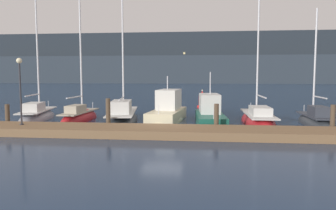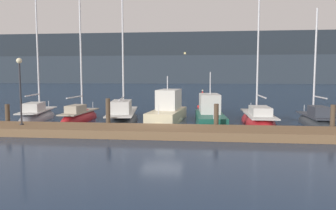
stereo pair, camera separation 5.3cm
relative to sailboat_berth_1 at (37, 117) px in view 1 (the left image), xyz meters
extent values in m
plane|color=#192D4C|center=(10.02, -3.64, -0.13)|extent=(400.00, 400.00, 0.00)
cube|color=brown|center=(10.02, -5.65, 0.09)|extent=(27.00, 2.80, 0.45)
cylinder|color=#4C3D2D|center=(0.14, -4.00, 0.61)|extent=(0.28, 0.28, 1.49)
cylinder|color=#4C3D2D|center=(6.73, -4.00, 0.82)|extent=(0.28, 0.28, 1.91)
cylinder|color=#4C3D2D|center=(13.32, -4.00, 0.69)|extent=(0.28, 0.28, 1.65)
cylinder|color=#4C3D2D|center=(19.91, -4.00, 0.70)|extent=(0.28, 0.28, 1.66)
ellipsoid|color=gray|center=(-0.01, 0.05, -0.13)|extent=(2.95, 6.56, 1.40)
cube|color=silver|center=(-0.01, 0.05, 0.53)|extent=(2.48, 5.51, 0.08)
cube|color=silver|center=(0.13, -0.69, 0.87)|extent=(1.45, 2.19, 0.61)
cylinder|color=silver|center=(-0.10, 0.55, 4.80)|extent=(0.12, 0.12, 8.53)
cylinder|color=silver|center=(0.16, -0.90, 1.76)|extent=(0.62, 2.91, 0.09)
cylinder|color=silver|center=(-0.53, 2.92, 0.78)|extent=(0.04, 0.04, 0.50)
ellipsoid|color=red|center=(3.57, -0.58, -0.13)|extent=(1.68, 5.72, 1.67)
cube|color=#A39984|center=(3.57, -0.58, 0.54)|extent=(1.41, 4.80, 0.08)
cube|color=#A39984|center=(3.55, -1.26, 0.83)|extent=(0.95, 1.84, 0.51)
cylinder|color=silver|center=(3.59, -0.13, 4.55)|extent=(0.12, 0.12, 8.03)
cylinder|color=silver|center=(3.55, -1.39, 1.66)|extent=(0.17, 2.52, 0.09)
cylinder|color=silver|center=(3.66, 2.03, 0.79)|extent=(0.04, 0.04, 0.50)
ellipsoid|color=#2D3338|center=(6.68, -0.18, -0.13)|extent=(3.32, 8.40, 1.11)
cube|color=silver|center=(6.68, -0.18, 0.54)|extent=(2.79, 7.05, 0.08)
cube|color=silver|center=(6.83, -1.14, 1.00)|extent=(1.65, 2.78, 0.84)
cylinder|color=silver|center=(6.58, 0.47, 6.21)|extent=(0.12, 0.12, 11.33)
cylinder|color=silver|center=(6.81, -1.01, 1.56)|extent=(0.54, 2.97, 0.09)
cylinder|color=silver|center=(6.12, 3.54, 0.79)|extent=(0.04, 0.04, 0.50)
ellipsoid|color=beige|center=(9.93, 0.02, -0.13)|extent=(2.75, 6.42, 1.24)
cube|color=beige|center=(9.93, 0.02, 0.28)|extent=(2.52, 5.78, 0.82)
cube|color=silver|center=(9.99, 0.64, 1.41)|extent=(1.72, 2.88, 1.46)
cube|color=black|center=(10.12, 1.88, 1.63)|extent=(1.29, 0.41, 0.65)
cylinder|color=silver|center=(9.94, 0.15, 2.64)|extent=(0.07, 0.07, 0.99)
cylinder|color=silver|center=(9.66, -2.58, 0.98)|extent=(0.04, 0.04, 0.60)
ellipsoid|color=#195647|center=(13.02, -0.40, -0.13)|extent=(2.41, 6.72, 1.00)
cube|color=#195647|center=(13.02, -0.40, 0.19)|extent=(2.21, 6.05, 0.64)
cube|color=silver|center=(12.98, 0.26, 1.18)|extent=(1.54, 2.99, 1.34)
cube|color=black|center=(12.90, 1.58, 1.38)|extent=(1.21, 0.34, 0.60)
cylinder|color=silver|center=(13.01, -0.27, 2.63)|extent=(0.07, 0.07, 1.57)
cylinder|color=silver|center=(13.19, -3.17, 0.81)|extent=(0.04, 0.04, 0.60)
ellipsoid|color=red|center=(16.35, -0.10, -0.13)|extent=(2.07, 7.47, 1.55)
cube|color=silver|center=(16.35, -0.10, 0.49)|extent=(1.74, 6.27, 0.08)
cube|color=silver|center=(16.35, -1.00, 0.81)|extent=(1.24, 2.39, 0.55)
cylinder|color=silver|center=(16.35, 0.49, 5.05)|extent=(0.12, 0.12, 9.11)
cylinder|color=silver|center=(16.36, -1.21, 1.80)|extent=(0.10, 3.41, 0.09)
cylinder|color=silver|center=(16.34, 3.33, 0.74)|extent=(0.04, 0.04, 0.50)
ellipsoid|color=#2D3338|center=(20.05, -0.59, -0.13)|extent=(1.61, 5.43, 1.44)
cube|color=#333842|center=(20.05, -0.59, 0.49)|extent=(1.36, 4.56, 0.08)
cube|color=#333842|center=(20.04, -1.24, 0.85)|extent=(0.96, 1.74, 0.65)
cylinder|color=silver|center=(20.05, -0.16, 4.08)|extent=(0.12, 0.12, 7.17)
cylinder|color=silver|center=(20.04, -1.38, 1.77)|extent=(0.10, 2.44, 0.09)
cylinder|color=silver|center=(20.06, 1.90, 0.74)|extent=(0.04, 0.04, 0.50)
cylinder|color=red|center=(12.42, 10.75, -0.05)|extent=(1.06, 1.06, 0.16)
cylinder|color=red|center=(12.42, 10.75, 0.54)|extent=(0.71, 0.71, 1.03)
cone|color=red|center=(12.42, 10.75, 1.31)|extent=(0.50, 0.50, 0.50)
sphere|color=#F9EAB7|center=(12.42, 10.75, 1.61)|extent=(0.16, 0.16, 0.16)
cylinder|color=#2D2D33|center=(2.01, -5.58, 0.35)|extent=(0.24, 0.24, 0.06)
cylinder|color=#2D2D33|center=(2.01, -5.58, 2.13)|extent=(0.10, 0.10, 3.51)
sphere|color=#F9EAB7|center=(2.01, -5.58, 4.03)|extent=(0.32, 0.32, 0.32)
cube|color=#232B33|center=(10.02, 116.98, 10.12)|extent=(240.00, 16.00, 20.51)
cube|color=#2C363F|center=(-1.01, 106.98, 5.26)|extent=(144.00, 10.00, 10.79)
cube|color=#F4DB8C|center=(55.07, 108.93, 2.74)|extent=(0.80, 0.10, 0.80)
cube|color=#F4DB8C|center=(-11.13, 108.93, 10.14)|extent=(0.80, 0.10, 0.80)
cube|color=#F4DB8C|center=(-7.73, 108.93, 4.38)|extent=(0.80, 0.10, 0.80)
cube|color=#F4DB8C|center=(-33.22, 108.93, 10.06)|extent=(0.80, 0.10, 0.80)
cube|color=#F4DB8C|center=(4.74, 108.93, 11.88)|extent=(0.80, 0.10, 0.80)
cube|color=#F4DB8C|center=(-6.72, 108.93, 10.35)|extent=(0.80, 0.10, 0.80)
camera|label=1|loc=(12.54, -23.44, 3.22)|focal=35.00mm
camera|label=2|loc=(12.59, -23.44, 3.22)|focal=35.00mm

